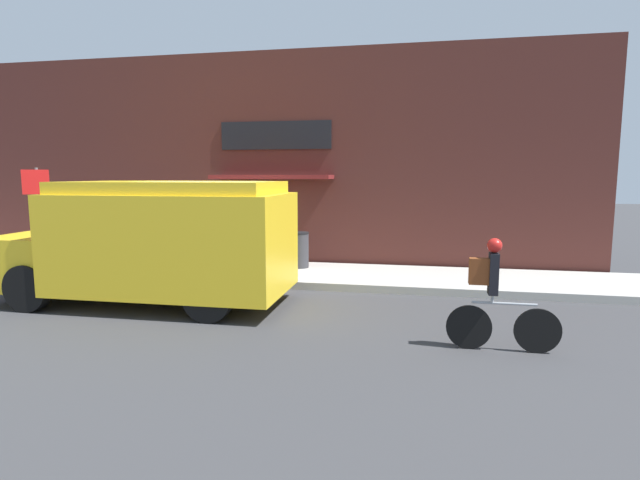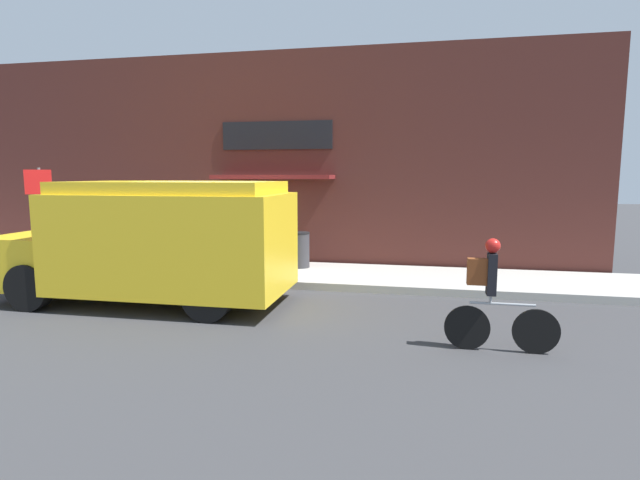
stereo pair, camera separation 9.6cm
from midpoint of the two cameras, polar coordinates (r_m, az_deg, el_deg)
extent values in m
plane|color=#38383A|center=(11.13, -11.45, -5.17)|extent=(70.00, 70.00, 0.00)
cube|color=#ADAAA3|center=(12.21, -9.21, -3.59)|extent=(28.00, 2.43, 0.16)
cube|color=#4C231E|center=(13.30, -7.28, 8.93)|extent=(17.37, 0.18, 5.51)
cube|color=black|center=(13.04, -4.77, 11.83)|extent=(2.90, 0.05, 0.71)
cube|color=maroon|center=(12.63, -5.22, 7.19)|extent=(3.04, 0.81, 0.10)
cube|color=yellow|center=(9.56, -16.05, -0.18)|extent=(4.17, 2.18, 1.78)
cube|color=yellow|center=(11.14, -28.58, -1.83)|extent=(1.33, 1.99, 0.98)
cube|color=yellow|center=(9.48, -16.27, 5.78)|extent=(3.84, 2.01, 0.21)
cube|color=black|center=(11.60, -30.80, -3.58)|extent=(0.14, 2.11, 0.24)
cube|color=red|center=(11.25, -18.14, 1.31)|extent=(0.03, 0.44, 0.44)
cylinder|color=black|center=(11.67, -24.15, -2.98)|extent=(0.84, 0.27, 0.84)
cylinder|color=black|center=(10.27, -30.08, -4.71)|extent=(0.84, 0.27, 0.84)
cylinder|color=black|center=(10.10, -8.24, -3.94)|extent=(0.84, 0.27, 0.84)
cylinder|color=black|center=(8.44, -12.43, -6.33)|extent=(0.84, 0.27, 0.84)
cylinder|color=black|center=(7.45, 23.81, -9.56)|extent=(0.62, 0.04, 0.62)
cylinder|color=black|center=(7.31, 16.82, -9.56)|extent=(0.62, 0.04, 0.62)
cylinder|color=#999EA3|center=(7.27, 20.48, -6.86)|extent=(0.85, 0.04, 0.04)
cylinder|color=#999EA3|center=(7.23, 19.26, -6.39)|extent=(0.04, 0.04, 0.12)
cube|color=black|center=(7.16, 19.38, -3.71)|extent=(0.12, 0.20, 0.57)
sphere|color=red|center=(7.10, 19.52, -0.62)|extent=(0.20, 0.20, 0.20)
cube|color=brown|center=(7.13, 17.88, -3.45)|extent=(0.26, 0.14, 0.36)
cylinder|color=slate|center=(14.21, -29.00, 2.37)|extent=(0.07, 0.07, 2.41)
cube|color=red|center=(14.13, -29.35, 5.81)|extent=(0.45, 0.45, 0.60)
cylinder|color=#38383D|center=(12.12, -2.08, -1.22)|extent=(0.46, 0.46, 0.82)
cylinder|color=black|center=(12.06, -2.09, 0.81)|extent=(0.47, 0.47, 0.04)
camera|label=1|loc=(0.05, -89.73, 0.04)|focal=28.00mm
camera|label=2|loc=(0.05, 90.27, -0.04)|focal=28.00mm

